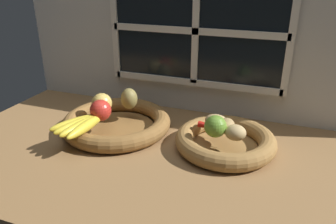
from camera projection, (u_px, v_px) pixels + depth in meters
The scene contains 13 objects.
ground_plane at pixel (169, 148), 104.95cm from camera, with size 140.00×90.00×3.00cm, color olive.
back_wall at pixel (197, 39), 118.69cm from camera, with size 140.00×4.60×55.00cm.
fruit_bowl_left at pixel (117, 123), 112.83cm from camera, with size 37.01×37.01×5.48cm.
fruit_bowl_right at pixel (225, 141), 100.92cm from camera, with size 30.88×30.88×5.48cm.
apple_golden_left at pixel (102, 103), 112.27cm from camera, with size 6.94×6.94×6.94cm, color #DBB756.
apple_red_front at pixel (101, 110), 106.54cm from camera, with size 7.01×7.01×7.01cm, color red.
pear_brown at pixel (129, 99), 115.45cm from camera, with size 6.33×5.87×7.49cm, color olive.
banana_bunch_front at pixel (82, 124), 101.60cm from camera, with size 12.30×19.23×3.19cm.
potato_large at pixel (227, 126), 98.83cm from camera, with size 6.48×5.10×4.55cm, color #A38451.
potato_small at pixel (236, 132), 94.93cm from camera, with size 6.15×5.48×4.65cm, color tan.
potato_oblong at pixel (216, 121), 102.59cm from camera, with size 7.53×5.57×4.03cm, color tan.
lime_near at pixel (215, 127), 95.82cm from camera, with size 6.63×6.63×6.63cm, color olive.
chili_pepper at pixel (220, 128), 100.09cm from camera, with size 2.02×2.02×13.83cm, color red.
Camera 1 is at (31.41, -85.82, 51.39)cm, focal length 35.11 mm.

